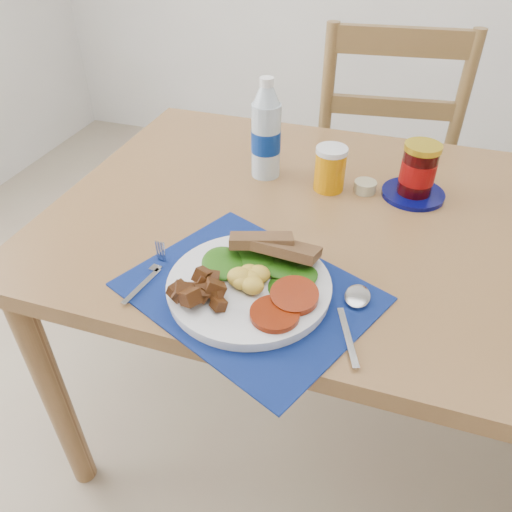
{
  "coord_description": "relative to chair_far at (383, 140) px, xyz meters",
  "views": [
    {
      "loc": [
        0.05,
        -0.74,
        1.36
      ],
      "look_at": [
        -0.17,
        -0.06,
        0.8
      ],
      "focal_mm": 35.0,
      "sensor_mm": 36.0,
      "label": 1
    }
  ],
  "objects": [
    {
      "name": "ramekin",
      "position": [
        0.01,
        -0.61,
        0.15
      ],
      "size": [
        0.05,
        0.05,
        0.03
      ],
      "primitive_type": "cylinder",
      "color": "tan",
      "rests_on": "table"
    },
    {
      "name": "jam_on_saucer",
      "position": [
        0.12,
        -0.59,
        0.19
      ],
      "size": [
        0.14,
        0.14,
        0.13
      ],
      "color": "#040749",
      "rests_on": "table"
    },
    {
      "name": "breakfast_plate",
      "position": [
        -0.14,
        -1.03,
        0.16
      ],
      "size": [
        0.29,
        0.29,
        0.07
      ],
      "rotation": [
        0.0,
        0.0,
        0.17
      ],
      "color": "silver",
      "rests_on": "placemat"
    },
    {
      "name": "spoon",
      "position": [
        0.05,
        -1.02,
        0.14
      ],
      "size": [
        0.06,
        0.19,
        0.01
      ],
      "rotation": [
        0.0,
        0.0,
        0.37
      ],
      "color": "#B2B5BA",
      "rests_on": "placemat"
    },
    {
      "name": "juice_glass",
      "position": [
        -0.08,
        -0.62,
        0.19
      ],
      "size": [
        0.07,
        0.07,
        0.1
      ],
      "primitive_type": "cylinder",
      "color": "#CD7E05",
      "rests_on": "table"
    },
    {
      "name": "fork",
      "position": [
        -0.33,
        -1.05,
        0.14
      ],
      "size": [
        0.03,
        0.15,
        0.0
      ],
      "rotation": [
        0.0,
        0.0,
        -0.15
      ],
      "color": "#B2B5BA",
      "rests_on": "placemat"
    },
    {
      "name": "placemat",
      "position": [
        -0.14,
        -1.03,
        0.14
      ],
      "size": [
        0.52,
        0.47,
        0.0
      ],
      "primitive_type": "cube",
      "rotation": [
        0.0,
        0.0,
        -0.42
      ],
      "color": "black",
      "rests_on": "table"
    },
    {
      "name": "chair_far",
      "position": [
        0.0,
        0.0,
        0.0
      ],
      "size": [
        0.51,
        0.49,
        1.23
      ],
      "rotation": [
        0.0,
        0.0,
        3.27
      ],
      "color": "brown",
      "rests_on": "ground"
    },
    {
      "name": "table",
      "position": [
        0.03,
        -0.73,
        0.05
      ],
      "size": [
        1.4,
        0.9,
        0.75
      ],
      "color": "brown",
      "rests_on": "ground"
    },
    {
      "name": "ground",
      "position": [
        0.03,
        -0.93,
        -0.61
      ],
      "size": [
        4.0,
        4.0,
        0.0
      ],
      "primitive_type": "plane",
      "color": "gray",
      "rests_on": "ground"
    },
    {
      "name": "water_bottle",
      "position": [
        -0.24,
        -0.6,
        0.24
      ],
      "size": [
        0.07,
        0.07,
        0.24
      ],
      "color": "#ADBFCC",
      "rests_on": "table"
    }
  ]
}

